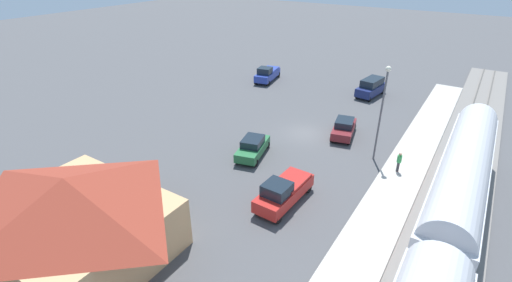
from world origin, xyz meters
TOP-DOWN VIEW (x-y plane):
  - ground_plane at (0.00, 0.00)m, footprint 200.00×200.00m
  - railway_track at (-14.00, 0.00)m, footprint 4.80×70.00m
  - platform at (-10.00, 0.00)m, footprint 3.20×46.00m
  - passenger_train at (-14.00, 15.41)m, footprint 2.93×37.00m
  - station_building at (4.00, 22.00)m, footprint 10.64×9.25m
  - pedestrian_on_platform at (-9.55, 2.83)m, footprint 0.36×0.36m
  - sedan_green at (1.97, 6.60)m, footprint 2.89×4.81m
  - pickup_red at (-3.67, 11.20)m, footprint 2.14×5.46m
  - sedan_maroon at (-3.32, -1.57)m, footprint 2.75×4.79m
  - pickup_blue at (12.05, -12.43)m, footprint 2.93×5.67m
  - suv_navy at (-2.02, -14.31)m, footprint 2.60×5.12m
  - light_pole_near_platform at (-7.20, 1.33)m, footprint 0.44×0.44m

SIDE VIEW (x-z plane):
  - ground_plane at x=0.00m, z-range 0.00..0.00m
  - railway_track at x=-14.00m, z-range -0.06..0.24m
  - platform at x=-10.00m, z-range 0.00..0.30m
  - sedan_green at x=1.97m, z-range 0.01..1.75m
  - sedan_maroon at x=-3.32m, z-range 0.01..1.75m
  - pickup_red at x=-3.67m, z-range -0.04..2.10m
  - pickup_blue at x=12.05m, z-range -0.04..2.10m
  - suv_navy at x=-2.02m, z-range 0.04..2.26m
  - pedestrian_on_platform at x=-9.55m, z-range 0.43..2.14m
  - station_building at x=4.00m, z-range 0.11..5.42m
  - passenger_train at x=-14.00m, z-range 0.37..5.35m
  - light_pole_near_platform at x=-7.20m, z-range 1.02..9.29m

